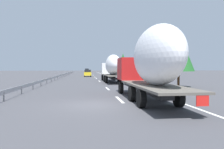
% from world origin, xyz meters
% --- Properties ---
extents(ground_plane, '(260.00, 260.00, 0.00)m').
position_xyz_m(ground_plane, '(40.00, 0.00, 0.00)').
color(ground_plane, '#424247').
extents(lane_stripe_0, '(3.20, 0.20, 0.01)m').
position_xyz_m(lane_stripe_0, '(2.00, -1.80, 0.00)').
color(lane_stripe_0, white).
rests_on(lane_stripe_0, ground_plane).
extents(lane_stripe_1, '(3.20, 0.20, 0.01)m').
position_xyz_m(lane_stripe_1, '(10.16, -1.80, 0.00)').
color(lane_stripe_1, white).
rests_on(lane_stripe_1, ground_plane).
extents(lane_stripe_2, '(3.20, 0.20, 0.01)m').
position_xyz_m(lane_stripe_2, '(23.33, -1.80, 0.00)').
color(lane_stripe_2, white).
rests_on(lane_stripe_2, ground_plane).
extents(lane_stripe_3, '(3.20, 0.20, 0.01)m').
position_xyz_m(lane_stripe_3, '(33.53, -1.80, 0.00)').
color(lane_stripe_3, white).
rests_on(lane_stripe_3, ground_plane).
extents(lane_stripe_4, '(3.20, 0.20, 0.01)m').
position_xyz_m(lane_stripe_4, '(40.05, -1.80, 0.00)').
color(lane_stripe_4, white).
rests_on(lane_stripe_4, ground_plane).
extents(lane_stripe_5, '(3.20, 0.20, 0.01)m').
position_xyz_m(lane_stripe_5, '(52.47, -1.80, 0.00)').
color(lane_stripe_5, white).
rests_on(lane_stripe_5, ground_plane).
extents(lane_stripe_6, '(3.20, 0.20, 0.01)m').
position_xyz_m(lane_stripe_6, '(66.35, -1.80, 0.00)').
color(lane_stripe_6, white).
rests_on(lane_stripe_6, ground_plane).
extents(edge_line_right, '(110.00, 0.20, 0.01)m').
position_xyz_m(edge_line_right, '(45.00, -5.50, 0.00)').
color(edge_line_right, white).
rests_on(edge_line_right, ground_plane).
extents(truck_lead, '(13.65, 2.55, 4.23)m').
position_xyz_m(truck_lead, '(20.70, -3.60, 2.42)').
color(truck_lead, silver).
rests_on(truck_lead, ground_plane).
extents(truck_trailing, '(12.51, 2.55, 4.75)m').
position_xyz_m(truck_trailing, '(0.64, -3.60, 2.65)').
color(truck_trailing, '#B21919').
rests_on(truck_trailing, ground_plane).
extents(car_white_van, '(4.01, 1.79, 2.00)m').
position_xyz_m(car_white_van, '(79.01, -0.21, 0.99)').
color(car_white_van, white).
rests_on(car_white_van, ground_plane).
extents(car_yellow_coupe, '(4.49, 1.84, 1.78)m').
position_xyz_m(car_yellow_coupe, '(43.37, -0.07, 0.91)').
color(car_yellow_coupe, gold).
rests_on(car_yellow_coupe, ground_plane).
extents(road_sign, '(0.10, 0.90, 2.94)m').
position_xyz_m(road_sign, '(43.87, -6.70, 2.04)').
color(road_sign, gray).
rests_on(road_sign, ground_plane).
extents(tree_0, '(3.86, 3.86, 6.16)m').
position_xyz_m(tree_0, '(68.17, -12.35, 3.97)').
color(tree_0, '#472D19').
rests_on(tree_0, ground_plane).
extents(tree_1, '(3.57, 3.57, 6.44)m').
position_xyz_m(tree_1, '(10.86, -10.13, 4.14)').
color(tree_1, '#472D19').
rests_on(tree_1, ground_plane).
extents(tree_2, '(2.71, 2.71, 6.62)m').
position_xyz_m(tree_2, '(50.79, -10.68, 4.27)').
color(tree_2, '#472D19').
rests_on(tree_2, ground_plane).
extents(guardrail_median, '(94.00, 0.10, 0.76)m').
position_xyz_m(guardrail_median, '(43.00, 6.00, 0.58)').
color(guardrail_median, '#9EA0A5').
rests_on(guardrail_median, ground_plane).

